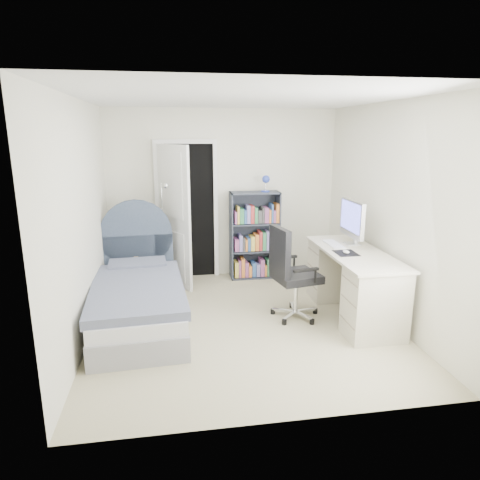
{
  "coord_description": "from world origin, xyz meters",
  "views": [
    {
      "loc": [
        -0.77,
        -4.55,
        2.15
      ],
      "look_at": [
        -0.01,
        0.14,
        0.96
      ],
      "focal_mm": 32.0,
      "sensor_mm": 36.0,
      "label": 1
    }
  ],
  "objects": [
    {
      "name": "room_shell",
      "position": [
        0.0,
        0.0,
        1.25
      ],
      "size": [
        3.5,
        3.7,
        2.6
      ],
      "color": "tan",
      "rests_on": "ground"
    },
    {
      "name": "door",
      "position": [
        -0.68,
        1.55,
        1.03
      ],
      "size": [
        0.92,
        0.73,
        2.06
      ],
      "color": "black",
      "rests_on": "ground"
    },
    {
      "name": "bed",
      "position": [
        -1.2,
        0.26,
        0.29
      ],
      "size": [
        1.11,
        2.16,
        1.29
      ],
      "color": "gray",
      "rests_on": "ground"
    },
    {
      "name": "nightstand",
      "position": [
        -1.47,
        1.39,
        0.4
      ],
      "size": [
        0.42,
        0.42,
        0.61
      ],
      "color": "#D3B482",
      "rests_on": "ground"
    },
    {
      "name": "floor_lamp",
      "position": [
        -0.88,
        1.38,
        0.61
      ],
      "size": [
        0.21,
        0.21,
        1.49
      ],
      "color": "silver",
      "rests_on": "ground"
    },
    {
      "name": "bookcase",
      "position": [
        0.45,
        1.59,
        0.6
      ],
      "size": [
        0.73,
        0.31,
        1.55
      ],
      "color": "#353B48",
      "rests_on": "ground"
    },
    {
      "name": "desk",
      "position": [
        1.33,
        0.0,
        0.44
      ],
      "size": [
        0.66,
        1.65,
        1.35
      ],
      "color": "beige",
      "rests_on": "ground"
    },
    {
      "name": "office_chair",
      "position": [
        0.56,
        0.05,
        0.61
      ],
      "size": [
        0.6,
        0.62,
        1.11
      ],
      "color": "silver",
      "rests_on": "ground"
    }
  ]
}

